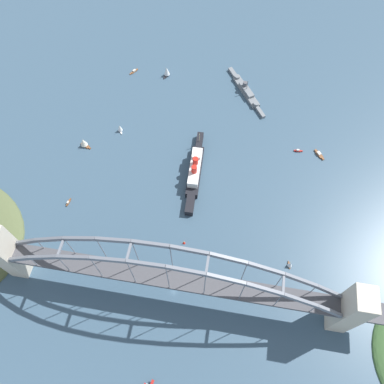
{
  "coord_description": "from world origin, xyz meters",
  "views": [
    {
      "loc": [
        24.67,
        -66.37,
        264.86
      ],
      "look_at": [
        0.0,
        79.52,
        8.0
      ],
      "focal_mm": 34.43,
      "sensor_mm": 36.0,
      "label": 1
    }
  ],
  "objects": [
    {
      "name": "naval_cruiser",
      "position": [
        32.51,
        204.47,
        2.52
      ],
      "size": [
        42.1,
        62.06,
        15.77
      ],
      "color": "slate",
      "rests_on": "ground"
    },
    {
      "name": "channel_marker_buoy",
      "position": [
        0.77,
        38.16,
        1.12
      ],
      "size": [
        2.2,
        2.2,
        2.75
      ],
      "color": "red",
      "rests_on": "ground"
    },
    {
      "name": "ground_plane",
      "position": [
        0.0,
        0.0,
        0.0
      ],
      "size": [
        1400.0,
        1400.0,
        0.0
      ],
      "primitive_type": "plane",
      "color": "#385166"
    },
    {
      "name": "ocean_liner",
      "position": [
        -1.27,
        102.12,
        5.89
      ],
      "size": [
        11.9,
        81.4,
        19.72
      ],
      "color": "black",
      "rests_on": "ground"
    },
    {
      "name": "small_boat_6",
      "position": [
        -83.05,
        214.4,
        0.76
      ],
      "size": [
        7.21,
        9.73,
        2.17
      ],
      "color": "brown",
      "rests_on": "ground"
    },
    {
      "name": "small_boat_5",
      "position": [
        81.29,
        33.36,
        3.05
      ],
      "size": [
        3.96,
        6.03,
        6.48
      ],
      "color": "brown",
      "rests_on": "ground"
    },
    {
      "name": "small_boat_2",
      "position": [
        -76.33,
        137.12,
        4.29
      ],
      "size": [
        5.74,
        7.23,
        9.18
      ],
      "color": "silver",
      "rests_on": "ground"
    },
    {
      "name": "small_boat_0",
      "position": [
        103.47,
        140.08,
        0.9
      ],
      "size": [
        9.03,
        11.05,
        2.48
      ],
      "color": "brown",
      "rests_on": "ground"
    },
    {
      "name": "small_boat_1",
      "position": [
        85.07,
        140.98,
        0.87
      ],
      "size": [
        7.62,
        1.96,
        2.4
      ],
      "color": "#B2231E",
      "rests_on": "ground"
    },
    {
      "name": "small_boat_7",
      "position": [
        -103.46,
        115.29,
        4.76
      ],
      "size": [
        10.63,
        7.85,
        10.32
      ],
      "color": "brown",
      "rests_on": "ground"
    },
    {
      "name": "small_boat_3",
      "position": [
        -48.71,
        215.19,
        5.2
      ],
      "size": [
        7.31,
        10.29,
        11.26
      ],
      "color": "black",
      "rests_on": "ground"
    },
    {
      "name": "small_boat_4",
      "position": [
        -98.57,
        57.21,
        0.84
      ],
      "size": [
        2.14,
        7.4,
        2.28
      ],
      "color": "brown",
      "rests_on": "ground"
    },
    {
      "name": "harbor_arch_bridge",
      "position": [
        0.0,
        0.0,
        32.49
      ],
      "size": [
        286.79,
        16.2,
        75.21
      ],
      "color": "beige",
      "rests_on": "ground"
    }
  ]
}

